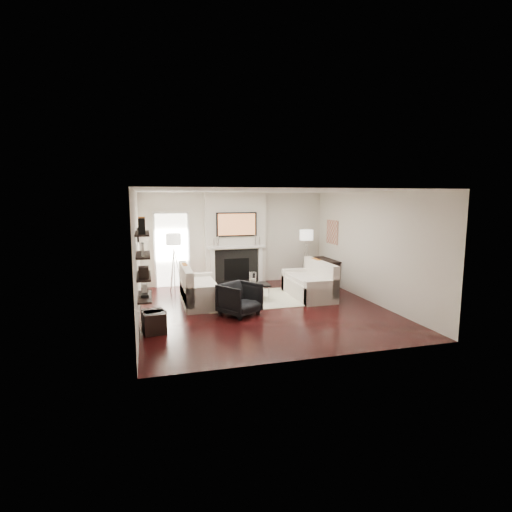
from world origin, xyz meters
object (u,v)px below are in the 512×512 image
object	(u,v)px
coffee_table	(247,285)
armchair	(240,297)
loveseat_left_base	(200,295)
lamp_right_shade	(306,235)
loveseat_right_base	(308,289)
ottoman_near	(154,320)
lamp_left_shade	(173,239)

from	to	relation	value
coffee_table	armchair	distance (m)	1.17
loveseat_left_base	lamp_right_shade	bearing A→B (deg)	24.38
loveseat_right_base	lamp_right_shade	world-z (taller)	lamp_right_shade
loveseat_right_base	ottoman_near	distance (m)	4.25
loveseat_right_base	armchair	size ratio (longest dim) A/B	2.33
lamp_left_shade	ottoman_near	world-z (taller)	lamp_left_shade
armchair	ottoman_near	bearing A→B (deg)	164.00
loveseat_left_base	coffee_table	bearing A→B (deg)	-3.80
loveseat_right_base	ottoman_near	xyz separation A→B (m)	(-3.92, -1.64, -0.01)
armchair	lamp_right_shade	distance (m)	3.94
coffee_table	armchair	world-z (taller)	armchair
coffee_table	lamp_right_shade	distance (m)	2.95
ottoman_near	coffee_table	bearing A→B (deg)	35.98
loveseat_right_base	loveseat_left_base	bearing A→B (deg)	178.11
loveseat_left_base	loveseat_right_base	world-z (taller)	same
lamp_right_shade	lamp_left_shade	bearing A→B (deg)	-177.33
lamp_left_shade	ottoman_near	distance (m)	3.39
armchair	lamp_right_shade	bearing A→B (deg)	11.71
ottoman_near	loveseat_left_base	bearing A→B (deg)	56.74
armchair	ottoman_near	xyz separation A→B (m)	(-1.84, -0.58, -0.19)
armchair	lamp_left_shade	xyz separation A→B (m)	(-1.22, 2.51, 1.06)
coffee_table	lamp_left_shade	distance (m)	2.43
lamp_left_shade	ottoman_near	size ratio (longest dim) A/B	1.00
loveseat_right_base	ottoman_near	bearing A→B (deg)	-157.28
loveseat_right_base	lamp_right_shade	size ratio (longest dim) A/B	4.50
coffee_table	lamp_left_shade	xyz separation A→B (m)	(-1.66, 1.43, 1.05)
coffee_table	ottoman_near	size ratio (longest dim) A/B	2.75
loveseat_right_base	armchair	distance (m)	2.34
loveseat_left_base	ottoman_near	world-z (taller)	loveseat_left_base
ottoman_near	loveseat_right_base	bearing A→B (deg)	22.72
loveseat_right_base	coffee_table	size ratio (longest dim) A/B	1.64
loveseat_right_base	armchair	bearing A→B (deg)	-152.88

